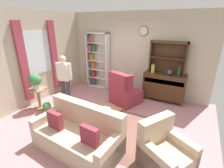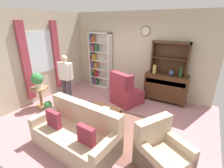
% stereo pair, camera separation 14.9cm
% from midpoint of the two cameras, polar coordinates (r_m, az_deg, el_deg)
% --- Properties ---
extents(ground_plane, '(5.40, 4.60, 0.02)m').
position_cam_midpoint_polar(ground_plane, '(4.57, -3.29, -11.91)').
color(ground_plane, '#B27A7F').
extents(wall_back, '(5.00, 0.09, 2.80)m').
position_cam_midpoint_polar(wall_back, '(5.86, 7.47, 10.32)').
color(wall_back, '#BCB299').
rests_on(wall_back, ground_plane).
extents(wall_left, '(0.16, 4.20, 2.80)m').
position_cam_midpoint_polar(wall_left, '(5.71, -25.91, 8.07)').
color(wall_left, '#BCB299').
rests_on(wall_left, ground_plane).
extents(area_rug, '(2.32, 1.81, 0.01)m').
position_cam_midpoint_polar(area_rug, '(4.27, -3.07, -14.37)').
color(area_rug, brown).
rests_on(area_rug, ground_plane).
extents(bookshelf, '(0.90, 0.30, 2.10)m').
position_cam_midpoint_polar(bookshelf, '(6.46, -6.03, 7.93)').
color(bookshelf, silver).
rests_on(bookshelf, ground_plane).
extents(sideboard, '(1.30, 0.45, 0.92)m').
position_cam_midpoint_polar(sideboard, '(5.56, 16.90, -0.64)').
color(sideboard, '#422816').
rests_on(sideboard, ground_plane).
extents(sideboard_hutch, '(1.10, 0.26, 1.00)m').
position_cam_midpoint_polar(sideboard_hutch, '(5.39, 18.32, 10.20)').
color(sideboard_hutch, '#422816').
rests_on(sideboard_hutch, sideboard).
extents(vase_tall, '(0.11, 0.11, 0.27)m').
position_cam_midpoint_polar(vase_tall, '(5.39, 13.27, 5.19)').
color(vase_tall, tan).
rests_on(vase_tall, sideboard).
extents(vase_round, '(0.15, 0.15, 0.17)m').
position_cam_midpoint_polar(vase_round, '(5.32, 18.66, 3.86)').
color(vase_round, '#33476B').
rests_on(vase_round, sideboard).
extents(bottle_wine, '(0.07, 0.07, 0.31)m').
position_cam_midpoint_polar(bottle_wine, '(5.25, 21.49, 4.06)').
color(bottle_wine, '#194223').
rests_on(bottle_wine, sideboard).
extents(couch_floral, '(1.86, 0.98, 0.90)m').
position_cam_midpoint_polar(couch_floral, '(3.56, -12.80, -16.93)').
color(couch_floral, '#C6AD8E').
rests_on(couch_floral, ground_plane).
extents(armchair_floral, '(1.05, 1.04, 0.88)m').
position_cam_midpoint_polar(armchair_floral, '(3.26, 16.52, -22.01)').
color(armchair_floral, '#C6AD8E').
rests_on(armchair_floral, ground_plane).
extents(wingback_chair, '(1.01, 1.02, 1.05)m').
position_cam_midpoint_polar(wingback_chair, '(5.17, 3.42, -2.87)').
color(wingback_chair, maroon).
rests_on(wingback_chair, ground_plane).
extents(plant_stand, '(0.52, 0.52, 0.63)m').
position_cam_midpoint_polar(plant_stand, '(5.37, -24.94, -3.89)').
color(plant_stand, '#997047').
rests_on(plant_stand, ground_plane).
extents(potted_plant_large, '(0.34, 0.34, 0.46)m').
position_cam_midpoint_polar(potted_plant_large, '(5.16, -25.95, 1.10)').
color(potted_plant_large, beige).
rests_on(potted_plant_large, plant_stand).
extents(potted_plant_small, '(0.23, 0.23, 0.32)m').
position_cam_midpoint_polar(potted_plant_small, '(5.11, -22.46, -7.32)').
color(potted_plant_small, '#AD6B4C').
rests_on(potted_plant_small, ground_plane).
extents(person_reading, '(0.53, 0.26, 1.56)m').
position_cam_midpoint_polar(person_reading, '(5.11, -17.01, 2.23)').
color(person_reading, '#38333D').
rests_on(person_reading, ground_plane).
extents(coffee_table, '(0.80, 0.50, 0.42)m').
position_cam_midpoint_polar(coffee_table, '(4.19, -3.77, -9.45)').
color(coffee_table, '#422816').
rests_on(coffee_table, ground_plane).
extents(book_stack, '(0.20, 0.16, 0.07)m').
position_cam_midpoint_polar(book_stack, '(4.08, -2.86, -8.63)').
color(book_stack, '#337247').
rests_on(book_stack, coffee_table).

